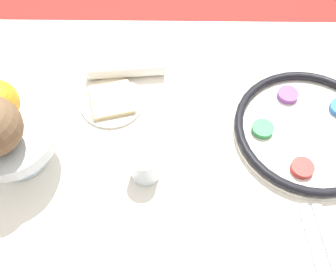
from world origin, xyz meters
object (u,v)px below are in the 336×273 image
Objects in this scene: bread_plate at (112,101)px; cup_near at (145,166)px; napkin_roll at (126,68)px; fruit_stand at (10,138)px; seder_plate at (309,130)px.

cup_near is at bearing 115.13° from bread_plate.
napkin_roll is 0.29m from cup_near.
fruit_stand reaches higher than napkin_roll.
seder_plate is 0.39m from cup_near.
bread_plate is 2.09× the size of cup_near.
napkin_roll reaches higher than bread_plate.
napkin_roll is (0.43, -0.18, 0.01)m from seder_plate.
napkin_roll is at bearing -78.05° from cup_near.
cup_near is (-0.27, 0.03, -0.05)m from fruit_stand.
seder_plate is 0.65m from fruit_stand.
bread_plate is at bearing -64.87° from cup_near.
cup_near reaches higher than napkin_roll.
fruit_stand is at bearing 6.85° from seder_plate.
cup_near is (-0.09, 0.19, 0.03)m from bread_plate.
bread_plate is (0.46, -0.08, -0.01)m from seder_plate.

